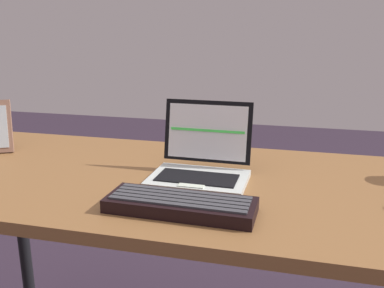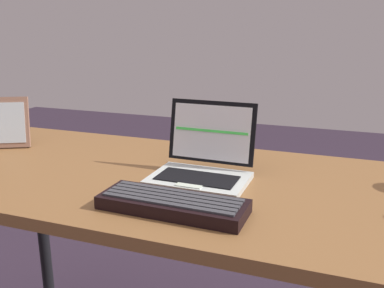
% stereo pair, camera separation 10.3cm
% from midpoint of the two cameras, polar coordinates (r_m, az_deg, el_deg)
% --- Properties ---
extents(desk, '(1.73, 0.67, 0.75)m').
position_cam_midpoint_polar(desk, '(1.11, -0.25, -8.50)').
color(desk, brown).
rests_on(desk, ground).
extents(laptop_front, '(0.25, 0.21, 0.19)m').
position_cam_midpoint_polar(laptop_front, '(1.09, -1.44, -2.73)').
color(laptop_front, '#BBC3BE').
rests_on(laptop_front, desk).
extents(external_keyboard, '(0.33, 0.12, 0.03)m').
position_cam_midpoint_polar(external_keyboard, '(0.91, -4.87, -8.30)').
color(external_keyboard, black).
rests_on(external_keyboard, desk).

